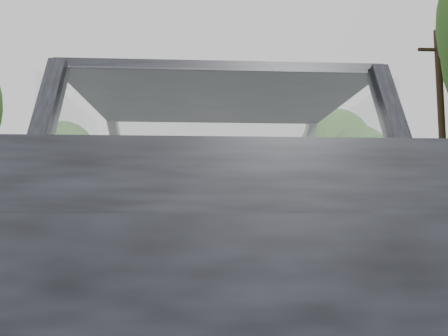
{
  "coord_description": "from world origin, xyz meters",
  "views": [
    {
      "loc": [
        -0.1,
        -3.12,
        0.7
      ],
      "look_at": [
        0.1,
        0.55,
        1.08
      ],
      "focal_mm": 35.0,
      "sensor_mm": 36.0,
      "label": 1
    }
  ],
  "objects": [
    {
      "name": "dashboard",
      "position": [
        0.0,
        0.62,
        0.85
      ],
      "size": [
        1.58,
        0.45,
        0.3
      ],
      "primitive_type": "cube",
      "color": "black",
      "rests_on": "subject_car"
    },
    {
      "name": "tree_6",
      "position": [
        -9.68,
        27.87,
        3.48
      ],
      "size": [
        5.54,
        5.54,
        6.95
      ],
      "primitive_type": null,
      "rotation": [
        0.0,
        0.0,
        0.24
      ],
      "color": "#325A29",
      "rests_on": "ground"
    },
    {
      "name": "guardrail",
      "position": [
        4.3,
        10.0,
        0.58
      ],
      "size": [
        0.05,
        90.0,
        0.32
      ],
      "primitive_type": "cube",
      "color": "gray",
      "rests_on": "ground"
    },
    {
      "name": "other_car",
      "position": [
        -0.85,
        21.4,
        0.8
      ],
      "size": [
        2.56,
        5.1,
        1.61
      ],
      "primitive_type": "imported",
      "rotation": [
        0.0,
        0.0,
        0.13
      ],
      "color": "silver",
      "rests_on": "ground"
    },
    {
      "name": "utility_pole",
      "position": [
        8.48,
        11.7,
        3.66
      ],
      "size": [
        0.3,
        0.3,
        7.31
      ],
      "primitive_type": "cylinder",
      "rotation": [
        0.0,
        0.0,
        0.29
      ],
      "color": "black",
      "rests_on": "ground"
    },
    {
      "name": "cat",
      "position": [
        0.1,
        0.57,
        1.08
      ],
      "size": [
        0.6,
        0.29,
        0.26
      ],
      "primitive_type": "ellipsoid",
      "rotation": [
        0.0,
        0.0,
        0.21
      ],
      "color": "slate",
      "rests_on": "dashboard"
    },
    {
      "name": "passenger_seat",
      "position": [
        0.4,
        -0.29,
        0.88
      ],
      "size": [
        0.5,
        0.72,
        0.42
      ],
      "primitive_type": "cube",
      "color": "black",
      "rests_on": "subject_car"
    },
    {
      "name": "tree_3",
      "position": [
        12.2,
        35.3,
        4.91
      ],
      "size": [
        6.94,
        6.94,
        9.82
      ],
      "primitive_type": null,
      "rotation": [
        0.0,
        0.0,
        0.07
      ],
      "color": "#325A29",
      "rests_on": "ground"
    },
    {
      "name": "ground",
      "position": [
        0.0,
        0.0,
        0.0
      ],
      "size": [
        140.0,
        140.0,
        0.0
      ],
      "primitive_type": "plane",
      "color": "#363636",
      "rests_on": "ground"
    },
    {
      "name": "steering_wheel",
      "position": [
        -0.4,
        0.33,
        0.92
      ],
      "size": [
        0.36,
        0.36,
        0.04
      ],
      "primitive_type": "torus",
      "color": "black",
      "rests_on": "dashboard"
    },
    {
      "name": "highway_sign",
      "position": [
        5.54,
        20.43,
        1.16
      ],
      "size": [
        0.35,
        0.92,
        2.32
      ],
      "primitive_type": "cube",
      "rotation": [
        0.0,
        0.0,
        -0.29
      ],
      "color": "#114917",
      "rests_on": "ground"
    },
    {
      "name": "subject_car",
      "position": [
        0.0,
        0.0,
        0.72
      ],
      "size": [
        1.8,
        4.0,
        1.45
      ],
      "primitive_type": "cube",
      "color": "black",
      "rests_on": "ground"
    },
    {
      "name": "tree_2",
      "position": [
        10.66,
        25.53,
        3.2
      ],
      "size": [
        5.47,
        5.47,
        6.41
      ],
      "primitive_type": null,
      "rotation": [
        0.0,
        0.0,
        -0.37
      ],
      "color": "#325A29",
      "rests_on": "ground"
    },
    {
      "name": "driver_seat",
      "position": [
        -0.4,
        -0.29,
        0.88
      ],
      "size": [
        0.5,
        0.72,
        0.42
      ],
      "primitive_type": "cube",
      "color": "black",
      "rests_on": "subject_car"
    }
  ]
}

